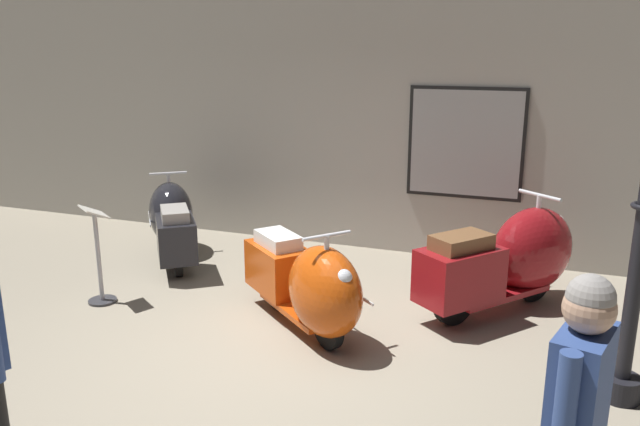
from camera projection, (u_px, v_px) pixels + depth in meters
name	position (u px, v px, depth m)	size (l,w,h in m)	color
ground_plane	(257.00, 364.00, 5.11)	(60.00, 60.00, 0.00)	gray
showroom_back_wall	(373.00, 109.00, 7.67)	(18.00, 0.24, 3.50)	#ADA89E
scooter_0	(172.00, 221.00, 7.55)	(1.36, 1.60, 1.01)	black
scooter_1	(309.00, 285.00, 5.54)	(1.58, 1.42, 1.01)	black
scooter_2	(511.00, 259.00, 6.08)	(1.54, 1.76, 1.12)	black
visitor_1	(575.00, 423.00, 2.70)	(0.33, 0.53, 1.62)	black
info_stanchion	(99.00, 263.00, 6.24)	(0.39, 0.37, 1.00)	#333338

